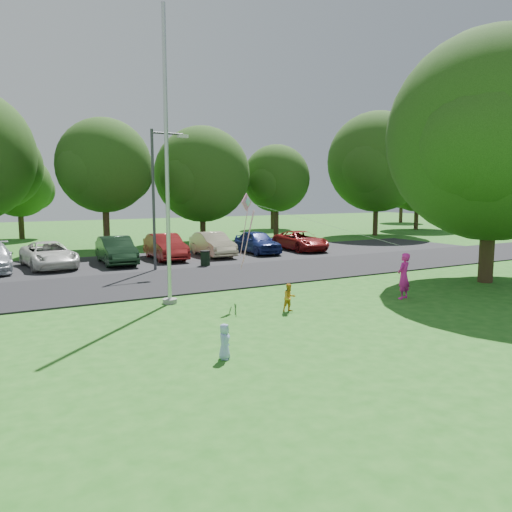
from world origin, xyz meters
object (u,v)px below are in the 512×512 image
kite (250,215)px  street_lamp (159,187)px  big_tree (494,141)px  woman (404,276)px  child_blue (224,341)px  trash_can (205,259)px  flagpole (167,183)px  child_yellow (289,298)px

kite → street_lamp: bearing=64.4°
big_tree → kite: big_tree is taller
big_tree → kite: (-10.52, 1.89, -2.91)m
woman → child_blue: (-8.56, -2.78, -0.42)m
trash_can → big_tree: 14.46m
woman → kite: bearing=-45.1°
big_tree → woman: 7.59m
flagpole → trash_can: bearing=58.2°
child_yellow → child_blue: (-3.87, -3.17, -0.04)m
big_tree → child_yellow: big_tree is taller
street_lamp → woman: (5.57, -10.73, -3.28)m
trash_can → big_tree: size_ratio=0.08×
child_blue → woman: bearing=-32.6°
street_lamp → trash_can: street_lamp is taller
trash_can → woman: 11.27m
woman → street_lamp: bearing=-80.6°
flagpole → big_tree: bearing=-12.0°
kite → child_blue: bearing=-153.7°
child_yellow → child_blue: child_yellow is taller
big_tree → child_blue: big_tree is taller
child_yellow → trash_can: bearing=83.6°
trash_can → child_blue: bearing=-111.8°
child_yellow → child_blue: size_ratio=1.09×
woman → child_yellow: 4.72m
flagpole → child_blue: flagpole is taller
flagpole → trash_can: (4.56, 7.36, -3.74)m
flagpole → woman: 9.05m
flagpole → child_yellow: bearing=-45.8°
flagpole → kite: flagpole is taller
woman → kite: (-4.98, 2.55, 2.22)m
trash_can → child_blue: size_ratio=0.99×
child_blue → kite: size_ratio=0.16×
trash_can → kite: 8.88m
street_lamp → big_tree: 15.11m
child_yellow → street_lamp: bearing=97.1°
big_tree → child_yellow: (-10.24, -0.27, -5.51)m
big_tree → woman: bearing=-173.2°
street_lamp → kite: 8.27m
child_blue → kite: 6.94m
child_blue → street_lamp: bearing=26.9°
street_lamp → child_yellow: street_lamp is taller
street_lamp → child_blue: street_lamp is taller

